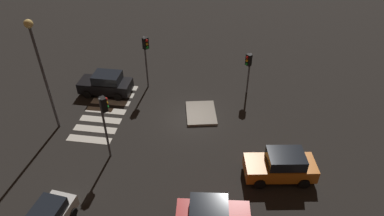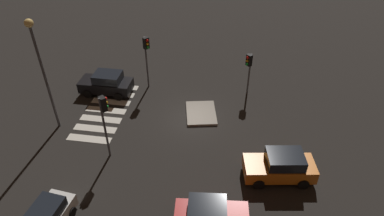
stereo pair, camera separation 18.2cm
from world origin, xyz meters
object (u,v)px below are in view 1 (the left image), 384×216
traffic_light_east (105,113)px  street_lamp (39,60)px  car_orange (281,166)px  traffic_island (201,113)px  car_red (212,215)px  traffic_light_south (146,51)px  traffic_light_west (248,64)px  car_black (106,84)px

traffic_light_east → street_lamp: 5.83m
car_orange → traffic_island: bearing=-54.2°
street_lamp → car_red: bearing=60.7°
car_red → traffic_light_south: bearing=111.9°
traffic_light_south → traffic_light_west: traffic_light_south is taller
traffic_island → traffic_light_west: size_ratio=0.92×
traffic_light_east → traffic_light_west: (-8.75, 8.73, -0.74)m
traffic_light_east → car_red: bearing=-76.5°
traffic_island → car_black: 8.46m
car_red → traffic_light_south: size_ratio=0.88×
car_orange → traffic_light_west: (-9.08, -2.28, 1.87)m
traffic_light_south → traffic_light_east: traffic_light_south is taller
car_orange → traffic_light_east: bearing=-10.8°
car_black → traffic_light_east: bearing=112.1°
car_black → traffic_light_south: (-1.38, 3.29, 2.62)m
traffic_light_east → traffic_light_west: size_ratio=1.27×
car_orange → car_black: 15.75m
car_black → street_lamp: (4.80, -2.06, 4.69)m
traffic_light_south → street_lamp: size_ratio=0.56×
traffic_light_west → car_red: bearing=37.6°
traffic_island → street_lamp: street_lamp is taller
car_orange → car_black: bearing=-37.3°
traffic_island → car_red: size_ratio=0.83×
car_red → street_lamp: street_lamp is taller
car_red → traffic_light_east: traffic_light_east is taller
traffic_island → street_lamp: 12.07m
car_orange → street_lamp: bearing=-18.5°
car_black → car_red: (11.57, 10.02, -0.08)m
car_black → car_red: bearing=131.0°
traffic_light_west → street_lamp: (6.43, -13.65, 2.82)m
car_black → car_red: 15.30m
traffic_light_south → traffic_light_east: (8.50, -0.42, -0.01)m
traffic_light_east → traffic_light_west: 12.38m
car_black → traffic_light_west: traffic_light_west is taller
traffic_light_south → street_lamp: bearing=-89.5°
car_orange → traffic_light_south: bearing=-48.9°
traffic_island → car_black: (-1.77, -8.23, 0.84)m
traffic_light_west → traffic_light_south: bearing=-43.8°
traffic_light_west → car_black: bearing=-37.5°
car_black → traffic_light_south: size_ratio=0.93×
traffic_light_south → street_lamp: 8.43m
car_black → street_lamp: 7.02m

